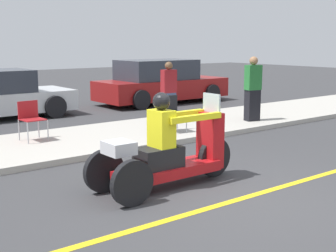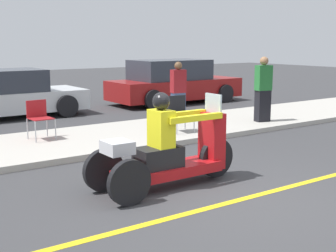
{
  "view_description": "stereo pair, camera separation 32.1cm",
  "coord_description": "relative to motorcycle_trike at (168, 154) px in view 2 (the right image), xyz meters",
  "views": [
    {
      "loc": [
        -4.64,
        -4.33,
        2.18
      ],
      "look_at": [
        -0.47,
        1.06,
        0.94
      ],
      "focal_mm": 50.0,
      "sensor_mm": 36.0,
      "label": 1
    },
    {
      "loc": [
        -4.38,
        -4.52,
        2.18
      ],
      "look_at": [
        -0.47,
        1.06,
        0.94
      ],
      "focal_mm": 50.0,
      "sensor_mm": 36.0,
      "label": 2
    }
  ],
  "objects": [
    {
      "name": "parked_car_lot_right",
      "position": [
        5.73,
        7.85,
        0.21
      ],
      "size": [
        4.77,
        2.03,
        1.53
      ],
      "color": "maroon",
      "rests_on": "ground"
    },
    {
      "name": "folding_chair_set_back",
      "position": [
        -0.54,
        4.01,
        0.11
      ],
      "size": [
        0.48,
        0.48,
        0.82
      ],
      "color": "#A5A8AD",
      "rests_on": "sidewalk_strip"
    },
    {
      "name": "parked_car_lot_left",
      "position": [
        -0.09,
        8.0,
        0.15
      ],
      "size": [
        4.3,
        2.03,
        1.38
      ],
      "color": "silver",
      "rests_on": "ground"
    },
    {
      "name": "ground_plane",
      "position": [
        0.46,
        -1.06,
        -0.51
      ],
      "size": [
        60.0,
        60.0,
        0.0
      ],
      "primitive_type": "plane",
      "color": "#38383A"
    },
    {
      "name": "spectator_by_tree",
      "position": [
        3.18,
        4.09,
        0.35
      ],
      "size": [
        0.39,
        0.27,
        1.54
      ],
      "color": "#38476B",
      "rests_on": "sidewalk_strip"
    },
    {
      "name": "folding_chair_curbside",
      "position": [
        2.39,
        2.98,
        0.11
      ],
      "size": [
        0.53,
        0.53,
        0.82
      ],
      "color": "#A5A8AD",
      "rests_on": "sidewalk_strip"
    },
    {
      "name": "lane_stripe",
      "position": [
        -0.01,
        -1.06,
        -0.51
      ],
      "size": [
        24.0,
        0.12,
        0.01
      ],
      "color": "gold",
      "rests_on": "ground"
    },
    {
      "name": "sidewalk_strip",
      "position": [
        0.46,
        3.54,
        -0.45
      ],
      "size": [
        28.0,
        2.8,
        0.12
      ],
      "color": "#B2ADA3",
      "rests_on": "ground"
    },
    {
      "name": "motorcycle_trike",
      "position": [
        0.0,
        0.0,
        0.0
      ],
      "size": [
        2.48,
        0.84,
        1.45
      ],
      "color": "black",
      "rests_on": "ground"
    },
    {
      "name": "spectator_mid_group",
      "position": [
        4.96,
        2.83,
        0.41
      ],
      "size": [
        0.44,
        0.31,
        1.67
      ],
      "color": "black",
      "rests_on": "sidewalk_strip"
    }
  ]
}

